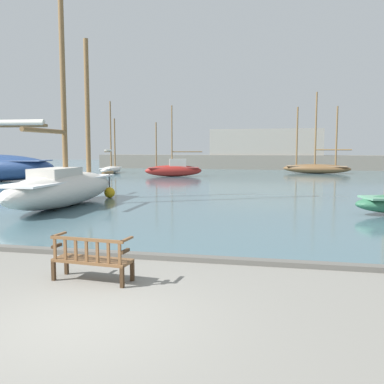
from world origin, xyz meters
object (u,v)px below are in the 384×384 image
sailboat_mid_port (316,167)px  sailboat_far_port (174,169)px  park_bench (92,258)px  channel_buoy (110,192)px  sailboat_nearest_port (111,168)px  sailboat_centre_channel (64,185)px

sailboat_mid_port → sailboat_far_port: 15.25m
park_bench → channel_buoy: (-5.12, 13.04, -0.10)m
park_bench → sailboat_nearest_port: sailboat_nearest_port is taller
sailboat_nearest_port → channel_buoy: (8.58, -20.70, -0.26)m
sailboat_nearest_port → park_bench: bearing=-67.9°
sailboat_mid_port → park_bench: bearing=-100.6°
sailboat_nearest_port → sailboat_mid_port: sailboat_mid_port is taller
park_bench → sailboat_mid_port: bearing=79.4°
sailboat_centre_channel → sailboat_mid_port: bearing=65.2°
sailboat_far_port → channel_buoy: sailboat_far_port is taller
sailboat_centre_channel → park_bench: bearing=-58.7°
park_bench → sailboat_nearest_port: 36.42m
sailboat_mid_port → channel_buoy: size_ratio=6.55×
sailboat_centre_channel → sailboat_far_port: size_ratio=1.77×
park_bench → sailboat_nearest_port: (-13.71, 33.74, 0.16)m
sailboat_nearest_port → sailboat_centre_channel: 25.26m
channel_buoy → sailboat_centre_channel: bearing=-103.3°
park_bench → sailboat_far_port: bearing=101.4°
sailboat_mid_port → sailboat_centre_channel: sailboat_centre_channel is taller
park_bench → sailboat_centre_channel: bearing=121.3°
sailboat_centre_channel → sailboat_far_port: sailboat_centre_channel is taller
park_bench → sailboat_centre_channel: 11.39m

